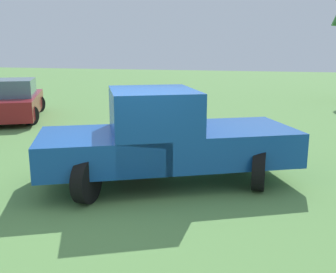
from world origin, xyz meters
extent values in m
plane|color=#5B8C47|center=(0.00, 0.00, 0.00)|extent=(80.00, 80.00, 0.00)
cylinder|color=black|center=(-2.10, 1.48, 0.39)|extent=(0.77, 0.22, 0.77)
cylinder|color=black|center=(-0.70, 2.18, 0.39)|extent=(0.77, 0.22, 0.77)
cylinder|color=black|center=(-0.72, -1.27, 0.39)|extent=(0.77, 0.22, 0.77)
cylinder|color=black|center=(0.67, -0.57, 0.39)|extent=(0.77, 0.22, 0.77)
cube|color=#144799|center=(-1.36, 1.75, 0.73)|extent=(2.52, 2.55, 0.64)
cube|color=#144799|center=(-0.58, 0.20, 1.11)|extent=(2.35, 2.20, 1.40)
cube|color=slate|center=(-0.58, 0.20, 1.55)|extent=(2.11, 1.93, 0.48)
cube|color=#144799|center=(-0.16, -0.66, 0.71)|extent=(2.69, 2.89, 0.60)
cube|color=silver|center=(-1.76, 2.55, 0.47)|extent=(1.65, 0.90, 0.16)
cylinder|color=black|center=(-6.78, -8.24, 0.32)|extent=(0.65, 0.20, 0.65)
cylinder|color=black|center=(-7.50, -6.92, 0.32)|extent=(0.65, 0.20, 0.65)
cylinder|color=black|center=(-4.98, -5.54, 0.32)|extent=(0.65, 0.20, 0.65)
cube|color=maroon|center=(-5.88, -6.89, 0.53)|extent=(4.67, 3.64, 0.68)
cube|color=slate|center=(-5.69, -6.79, 1.17)|extent=(2.43, 2.28, 0.60)
camera|label=1|loc=(6.21, 2.38, 2.54)|focal=41.27mm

